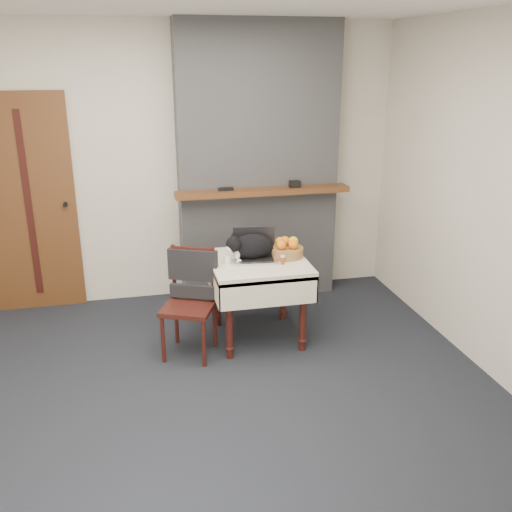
{
  "coord_description": "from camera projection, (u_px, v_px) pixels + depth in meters",
  "views": [
    {
      "loc": [
        -0.3,
        -3.39,
        2.28
      ],
      "look_at": [
        0.66,
        0.84,
        0.75
      ],
      "focal_mm": 40.0,
      "sensor_mm": 36.0,
      "label": 1
    }
  ],
  "objects": [
    {
      "name": "cream_jar",
      "position": [
        227.0,
        260.0,
        4.56
      ],
      "size": [
        0.06,
        0.06,
        0.07
      ],
      "primitive_type": "cylinder",
      "color": "white",
      "rests_on": "side_table"
    },
    {
      "name": "laptop",
      "position": [
        255.0,
        251.0,
        4.67
      ],
      "size": [
        0.38,
        0.33,
        0.26
      ],
      "rotation": [
        0.0,
        0.0,
        -0.11
      ],
      "color": "#B7B7BC",
      "rests_on": "side_table"
    },
    {
      "name": "chair",
      "position": [
        191.0,
        287.0,
        4.51
      ],
      "size": [
        0.51,
        0.5,
        0.86
      ],
      "rotation": [
        0.0,
        0.0,
        -0.41
      ],
      "color": "#35130E",
      "rests_on": "ground"
    },
    {
      "name": "chimney",
      "position": [
        258.0,
        166.0,
        5.39
      ],
      "size": [
        1.62,
        0.48,
        2.6
      ],
      "color": "gray",
      "rests_on": "ground"
    },
    {
      "name": "fruit_basket",
      "position": [
        287.0,
        249.0,
        4.73
      ],
      "size": [
        0.28,
        0.28,
        0.16
      ],
      "color": "olive",
      "rests_on": "side_table"
    },
    {
      "name": "pill_bottle",
      "position": [
        283.0,
        260.0,
        4.56
      ],
      "size": [
        0.04,
        0.04,
        0.07
      ],
      "color": "#A44014",
      "rests_on": "side_table"
    },
    {
      "name": "desk_clutter",
      "position": [
        278.0,
        254.0,
        4.78
      ],
      "size": [
        0.12,
        0.08,
        0.01
      ],
      "primitive_type": "cube",
      "rotation": [
        0.0,
        0.0,
        0.55
      ],
      "color": "black",
      "rests_on": "side_table"
    },
    {
      "name": "ground",
      "position": [
        190.0,
        405.0,
        3.93
      ],
      "size": [
        4.5,
        4.5,
        0.0
      ],
      "primitive_type": "plane",
      "color": "black",
      "rests_on": "ground"
    },
    {
      "name": "room_shell",
      "position": [
        172.0,
        138.0,
        3.77
      ],
      "size": [
        4.52,
        4.01,
        2.61
      ],
      "color": "beige",
      "rests_on": "ground"
    },
    {
      "name": "door",
      "position": [
        29.0,
        205.0,
        5.17
      ],
      "size": [
        0.82,
        0.1,
        2.0
      ],
      "color": "brown",
      "rests_on": "ground"
    },
    {
      "name": "side_table",
      "position": [
        258.0,
        273.0,
        4.7
      ],
      "size": [
        0.78,
        0.78,
        0.7
      ],
      "color": "#35130E",
      "rests_on": "ground"
    },
    {
      "name": "cat",
      "position": [
        253.0,
        247.0,
        4.65
      ],
      "size": [
        0.52,
        0.29,
        0.25
      ],
      "rotation": [
        0.0,
        0.0,
        0.31
      ],
      "color": "black",
      "rests_on": "side_table"
    }
  ]
}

